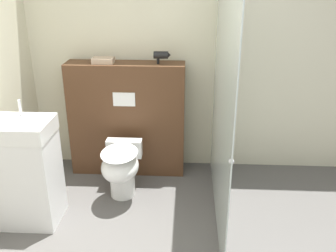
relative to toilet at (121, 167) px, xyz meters
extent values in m
cube|color=beige|center=(0.43, 0.76, 0.93)|extent=(8.00, 0.06, 2.50)
cube|color=#51331E|center=(-0.01, 0.55, 0.28)|extent=(1.19, 0.28, 1.19)
cube|color=white|center=(-0.01, 0.40, 0.54)|extent=(0.22, 0.01, 0.14)
cube|color=silver|center=(0.89, -0.15, 0.66)|extent=(0.01, 1.76, 1.95)
sphere|color=#B2B2B7|center=(0.89, -1.00, 0.62)|extent=(0.04, 0.04, 0.04)
cylinder|color=white|center=(0.00, 0.03, -0.15)|extent=(0.24, 0.24, 0.33)
ellipsoid|color=white|center=(0.00, -0.05, 0.04)|extent=(0.35, 0.45, 0.26)
ellipsoid|color=white|center=(0.00, -0.05, 0.18)|extent=(0.34, 0.44, 0.02)
cube|color=white|center=(0.00, 0.21, 0.10)|extent=(0.35, 0.12, 0.18)
cube|color=white|center=(-0.75, -0.40, 0.08)|extent=(0.53, 0.40, 0.80)
cube|color=white|center=(-0.75, -0.40, 0.55)|extent=(0.54, 0.41, 0.13)
cylinder|color=silver|center=(-0.75, -0.28, 0.68)|extent=(0.02, 0.02, 0.14)
cylinder|color=black|center=(0.34, 0.53, 0.96)|extent=(0.14, 0.07, 0.07)
cone|color=black|center=(0.43, 0.53, 0.96)|extent=(0.03, 0.06, 0.06)
cylinder|color=black|center=(0.32, 0.53, 0.91)|extent=(0.03, 0.03, 0.08)
cube|color=tan|center=(-0.22, 0.52, 0.90)|extent=(0.21, 0.14, 0.05)
camera|label=1|loc=(0.61, -3.08, 1.71)|focal=40.00mm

